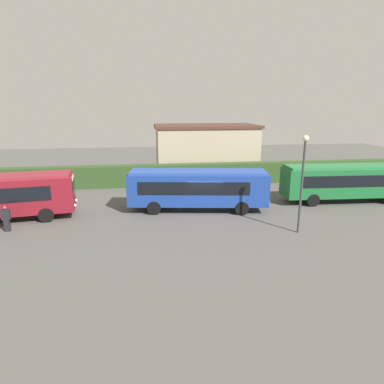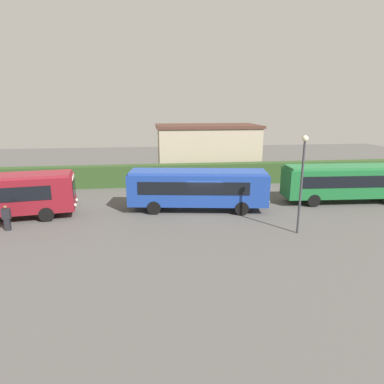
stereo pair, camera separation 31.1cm
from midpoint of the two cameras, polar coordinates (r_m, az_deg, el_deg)
ground_plane at (r=24.58m, az=2.25°, el=-3.53°), size 81.73×81.73×0.00m
bus_maroon at (r=25.89m, az=-29.78°, el=-0.38°), size 9.85×3.66×3.15m
bus_blue at (r=24.60m, az=1.39°, el=0.77°), size 10.48×3.81×3.04m
bus_green at (r=29.62m, az=25.50°, el=1.70°), size 10.58×2.89×3.03m
person_left at (r=23.82m, az=-28.88°, el=-3.84°), size 0.51×0.28×1.64m
person_center at (r=27.79m, az=-23.44°, el=-0.56°), size 0.49×0.48×1.80m
hedge_row at (r=32.97m, az=-0.29°, el=3.05°), size 52.87×1.26×2.06m
depot_building at (r=37.16m, az=2.83°, el=7.15°), size 11.11×6.33×5.62m
traffic_cone at (r=31.62m, az=6.80°, el=1.08°), size 0.36×0.36×0.60m
lamppost at (r=20.79m, az=18.78°, el=2.89°), size 0.36×0.36×5.99m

